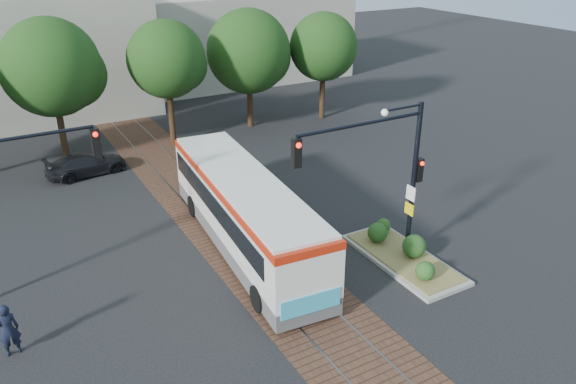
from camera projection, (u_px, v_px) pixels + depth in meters
name	position (u px, v px, depth m)	size (l,w,h in m)	color
ground	(282.00, 283.00, 20.28)	(120.00, 120.00, 0.00)	black
trackbed	(235.00, 235.00, 23.43)	(3.60, 40.00, 0.02)	#503424
tree_row	(159.00, 62.00, 31.72)	(26.40, 5.60, 7.67)	#382314
warehouses	(85.00, 48.00, 41.09)	(40.00, 13.00, 8.00)	#ADA899
city_bus	(244.00, 209.00, 21.90)	(3.33, 11.51, 3.04)	#4E4E51
traffic_island	(402.00, 252.00, 21.60)	(2.20, 5.20, 1.13)	gray
signal_pole_main	(389.00, 164.00, 19.63)	(5.49, 0.46, 6.00)	black
officer	(8.00, 330.00, 16.53)	(0.64, 0.42, 1.75)	black
parked_car	(86.00, 164.00, 29.10)	(1.65, 4.05, 1.17)	black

